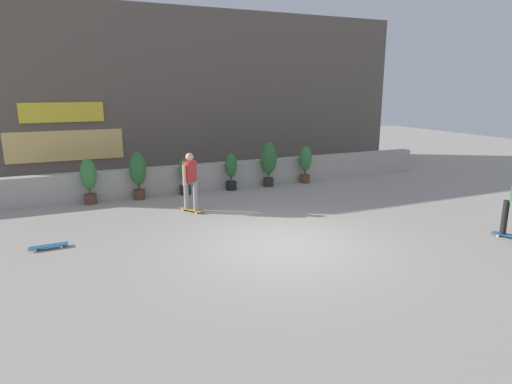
% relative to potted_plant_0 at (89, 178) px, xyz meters
% --- Properties ---
extents(ground_plane, '(48.00, 48.00, 0.00)m').
position_rel_potted_plant_0_xyz_m(ground_plane, '(3.74, -5.55, -0.81)').
color(ground_plane, '#A8A093').
extents(planter_wall, '(18.00, 0.40, 0.90)m').
position_rel_potted_plant_0_xyz_m(planter_wall, '(3.74, 0.45, -0.36)').
color(planter_wall, '#B2ADA3').
rests_on(planter_wall, ground).
extents(building_backdrop, '(20.00, 2.08, 6.50)m').
position_rel_potted_plant_0_xyz_m(building_backdrop, '(3.73, 4.45, 2.44)').
color(building_backdrop, '#60564C').
rests_on(building_backdrop, ground).
extents(potted_plant_0, '(0.47, 0.47, 1.41)m').
position_rel_potted_plant_0_xyz_m(potted_plant_0, '(0.00, 0.00, 0.00)').
color(potted_plant_0, brown).
rests_on(potted_plant_0, ground).
extents(potted_plant_1, '(0.52, 0.52, 1.51)m').
position_rel_potted_plant_0_xyz_m(potted_plant_1, '(1.46, 0.00, 0.07)').
color(potted_plant_1, brown).
rests_on(potted_plant_1, ground).
extents(potted_plant_2, '(0.37, 0.37, 1.21)m').
position_rel_potted_plant_0_xyz_m(potted_plant_2, '(2.96, 0.00, -0.17)').
color(potted_plant_2, '#2D2823').
rests_on(potted_plant_2, ground).
extents(potted_plant_3, '(0.41, 0.41, 1.29)m').
position_rel_potted_plant_0_xyz_m(potted_plant_3, '(4.59, 0.00, -0.10)').
color(potted_plant_3, black).
rests_on(potted_plant_3, ground).
extents(potted_plant_4, '(0.56, 0.56, 1.60)m').
position_rel_potted_plant_0_xyz_m(potted_plant_4, '(6.01, 0.00, 0.13)').
color(potted_plant_4, '#2D2823').
rests_on(potted_plant_4, ground).
extents(potted_plant_5, '(0.45, 0.45, 1.37)m').
position_rel_potted_plant_0_xyz_m(potted_plant_5, '(7.52, 0.00, -0.03)').
color(potted_plant_5, brown).
rests_on(potted_plant_5, ground).
extents(skater_mid_plaza, '(0.59, 0.79, 1.70)m').
position_rel_potted_plant_0_xyz_m(skater_mid_plaza, '(2.58, -2.08, 0.13)').
color(skater_mid_plaza, '#BF8C26').
rests_on(skater_mid_plaza, ground).
extents(skateboard_near_camera, '(0.81, 0.24, 0.08)m').
position_rel_potted_plant_0_xyz_m(skateboard_near_camera, '(-1.11, -3.68, -0.75)').
color(skateboard_near_camera, '#266699').
rests_on(skateboard_near_camera, ground).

